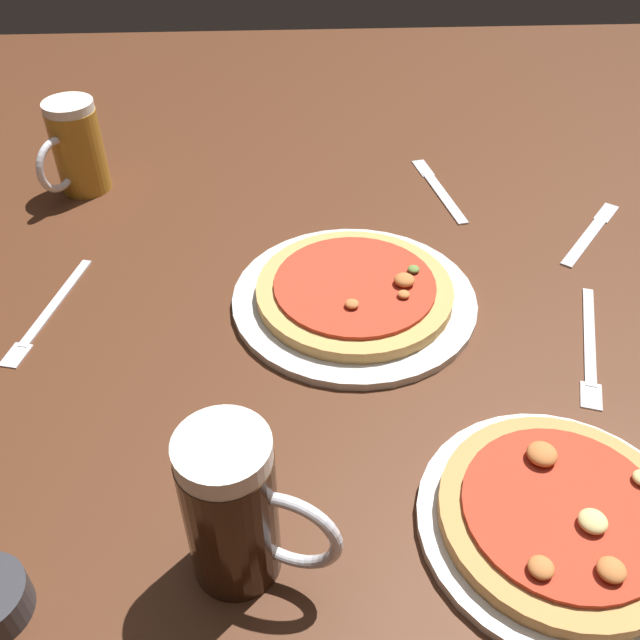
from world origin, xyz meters
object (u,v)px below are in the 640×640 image
pizza_plate_near (561,519)px  pizza_plate_far (355,294)px  beer_mug_dark (76,148)px  fork_spare (48,311)px  knife_spare (591,232)px  knife_right (439,189)px  fork_left (590,346)px  beer_mug_amber (235,510)px

pizza_plate_near → pizza_plate_far: pizza_plate_near is taller
beer_mug_dark → fork_spare: beer_mug_dark is taller
beer_mug_dark → knife_spare: (0.83, -0.18, -0.07)m
pizza_plate_far → knife_right: pizza_plate_far is taller
knife_right → knife_spare: bearing=-34.0°
fork_left → fork_spare: size_ratio=1.01×
beer_mug_amber → knife_right: beer_mug_amber is taller
pizza_plate_near → knife_spare: bearing=67.4°
pizza_plate_far → beer_mug_amber: beer_mug_amber is taller
beer_mug_amber → fork_spare: 0.49m
knife_right → pizza_plate_far: bearing=-120.0°
fork_left → fork_spare: bearing=171.6°
fork_left → knife_spare: size_ratio=1.29×
knife_spare → beer_mug_dark: bearing=167.6°
beer_mug_amber → fork_spare: (-0.28, 0.39, -0.09)m
fork_left → knife_right: bearing=107.0°
beer_mug_dark → fork_left: (0.74, -0.44, -0.07)m
beer_mug_amber → fork_spare: bearing=125.7°
pizza_plate_far → beer_mug_amber: size_ratio=1.89×
beer_mug_amber → knife_spare: beer_mug_amber is taller
pizza_plate_far → fork_spare: bearing=-179.9°
fork_left → knife_spare: 0.28m
fork_spare → knife_spare: 0.83m
fork_left → fork_spare: same height
beer_mug_dark → beer_mug_amber: 0.79m
pizza_plate_near → beer_mug_dark: bearing=131.1°
beer_mug_dark → fork_spare: 0.35m
pizza_plate_far → knife_spare: (0.39, 0.15, -0.01)m
beer_mug_dark → knife_spare: 0.85m
pizza_plate_near → beer_mug_dark: (-0.61, 0.70, 0.06)m
fork_left → knife_right: size_ratio=1.05×
pizza_plate_far → knife_spare: bearing=21.5°
pizza_plate_near → beer_mug_dark: beer_mug_dark is taller
pizza_plate_near → beer_mug_amber: bearing=-175.9°
pizza_plate_near → fork_spare: 0.70m
pizza_plate_far → fork_spare: size_ratio=1.48×
pizza_plate_far → fork_left: size_ratio=1.48×
beer_mug_amber → knife_right: (0.32, 0.69, -0.09)m
beer_mug_dark → fork_left: beer_mug_dark is taller
fork_spare → beer_mug_dark: bearing=92.9°
pizza_plate_far → beer_mug_dark: bearing=142.6°
pizza_plate_far → knife_spare: size_ratio=1.90×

